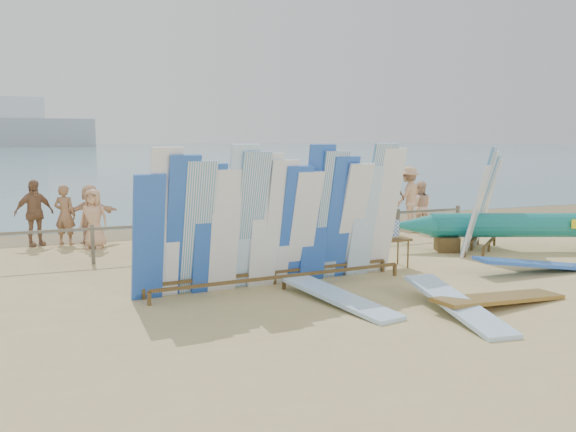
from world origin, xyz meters
name	(u,v)px	position (x,y,z in m)	size (l,w,h in m)	color
ground	(309,277)	(0.00, 0.00, 0.00)	(160.00, 160.00, 0.00)	tan
ocean	(64,150)	(0.00, 128.00, 0.00)	(320.00, 240.00, 0.02)	slate
wet_sand_strip	(216,228)	(0.00, 7.20, 0.00)	(40.00, 2.60, 0.01)	olive
distant_ship	(11,128)	(-12.00, 180.00, 5.31)	(45.00, 8.00, 14.00)	#999EA3
fence	(260,227)	(0.00, 3.00, 0.63)	(12.08, 0.08, 0.90)	#6A6350
main_surfboard_rack	(279,223)	(-0.87, -0.54, 1.23)	(5.48, 1.10, 2.73)	brown
side_surfboard_rack	(482,205)	(5.13, 0.95, 1.17)	(2.09, 1.95, 2.62)	brown
outrigger_canoe	(521,227)	(6.08, 0.59, 0.62)	(6.52, 3.03, 0.97)	brown
vendor_table	(390,252)	(2.02, 0.16, 0.35)	(0.79, 0.56, 1.05)	brown
flat_board_c	(500,306)	(2.13, -3.19, 0.00)	(0.56, 2.70, 0.07)	olive
flat_board_b	(456,314)	(1.12, -3.33, 0.00)	(0.56, 2.70, 0.07)	#96C4F0
flat_board_d	(534,273)	(4.55, -1.46, 0.00)	(0.56, 2.70, 0.07)	blue
flat_board_a	(339,303)	(-0.35, -2.04, 0.00)	(0.56, 2.70, 0.07)	#96C4F0
beach_chair_left	(300,233)	(1.51, 3.99, 0.23)	(0.57, 0.59, 0.78)	red
beach_chair_right	(254,235)	(0.23, 4.10, 0.25)	(0.73, 0.74, 0.85)	red
stroller	(332,223)	(2.62, 4.24, 0.41)	(0.55, 0.76, 1.01)	red
beachgoer_extra_0	(409,195)	(6.22, 5.86, 0.94)	(1.22, 0.50, 1.89)	tan
beachgoer_0	(94,219)	(-3.80, 5.05, 0.77)	(0.75, 0.36, 1.53)	tan
beachgoer_extra_1	(34,213)	(-5.22, 5.97, 0.87)	(1.03, 0.44, 1.75)	#8C6042
beachgoer_8	(420,207)	(5.42, 4.04, 0.77)	(0.75, 0.36, 1.54)	beige
beachgoer_1	(65,215)	(-4.47, 5.86, 0.80)	(0.59, 0.32, 1.61)	#8C6042
beachgoer_7	(333,196)	(3.75, 6.54, 0.95)	(0.69, 0.38, 1.90)	#8C6042
beachgoer_11	(90,214)	(-3.83, 5.87, 0.80)	(1.48, 0.48, 1.60)	beige
beachgoer_5	(202,207)	(-0.73, 5.99, 0.83)	(1.55, 0.50, 1.67)	beige
beachgoer_4	(241,205)	(0.36, 5.65, 0.87)	(1.02, 0.44, 1.75)	#8C6042
beachgoer_2	(189,217)	(-1.65, 3.60, 0.88)	(0.85, 0.41, 1.75)	beige
beachgoer_10	(388,198)	(5.17, 5.46, 0.91)	(1.07, 0.46, 1.82)	#8C6042
beachgoer_6	(294,207)	(1.55, 4.54, 0.89)	(0.87, 0.41, 1.78)	tan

